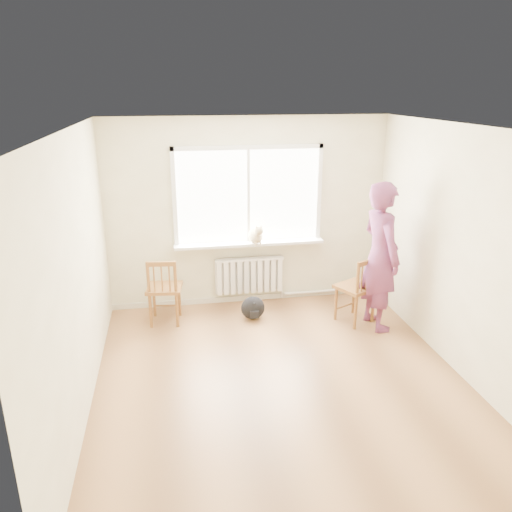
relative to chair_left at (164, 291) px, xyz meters
name	(u,v)px	position (x,y,z in m)	size (l,w,h in m)	color
floor	(281,381)	(1.24, -1.68, -0.47)	(4.50, 4.50, 0.00)	#A36F42
ceiling	(286,128)	(1.24, -1.68, 2.23)	(4.50, 4.50, 0.00)	white
back_wall	(248,213)	(1.24, 0.57, 0.88)	(4.00, 0.01, 2.70)	beige
window	(248,192)	(1.24, 0.54, 1.19)	(2.12, 0.05, 1.42)	white
windowsill	(249,243)	(1.24, 0.46, 0.46)	(2.15, 0.22, 0.04)	white
radiator	(249,275)	(1.24, 0.48, -0.03)	(1.00, 0.12, 0.55)	white
heating_pipe	(329,291)	(2.49, 0.51, -0.39)	(0.04, 0.04, 1.40)	silver
baseboard	(249,298)	(1.24, 0.55, -0.43)	(4.00, 0.03, 0.08)	beige
chair_left	(164,291)	(0.00, 0.00, 0.00)	(0.51, 0.49, 0.93)	brown
chair_right	(358,290)	(2.58, -0.43, 0.01)	(0.62, 0.61, 0.94)	brown
person	(380,257)	(2.79, -0.56, 0.51)	(0.72, 0.47, 1.96)	#CF455A
cat	(256,235)	(1.32, 0.37, 0.61)	(0.24, 0.46, 0.31)	beige
backpack	(253,308)	(1.19, -0.08, -0.31)	(0.33, 0.25, 0.33)	black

